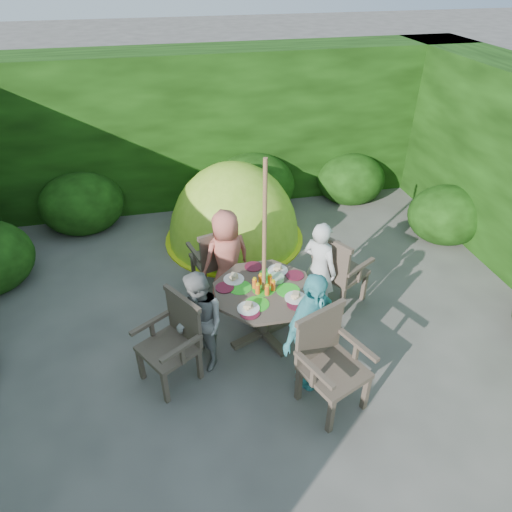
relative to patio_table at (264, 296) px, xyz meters
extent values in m
plane|color=#4D4A45|center=(-0.06, -0.22, -0.57)|extent=(60.00, 60.00, 0.00)
cube|color=black|center=(-0.06, 3.78, 0.68)|extent=(9.00, 1.00, 2.50)
cylinder|color=#3F3329|center=(0.00, 0.00, -0.25)|extent=(0.11, 0.11, 0.64)
cube|color=#3F3329|center=(0.00, 0.00, -0.54)|extent=(0.82, 0.40, 0.06)
cube|color=#3F3329|center=(0.00, 0.00, -0.54)|extent=(0.40, 0.82, 0.06)
cylinder|color=#3F3329|center=(0.00, 0.00, 0.09)|extent=(1.51, 1.51, 0.04)
cylinder|color=green|center=(-0.13, -0.24, 0.11)|extent=(0.26, 0.26, 0.00)
cylinder|color=green|center=(0.25, -0.08, 0.11)|extent=(0.26, 0.26, 0.00)
cylinder|color=green|center=(-0.26, 0.08, 0.11)|extent=(0.26, 0.26, 0.00)
cylinder|color=green|center=(0.13, 0.23, 0.11)|extent=(0.26, 0.26, 0.00)
cylinder|color=green|center=(0.00, 0.00, 0.11)|extent=(0.26, 0.26, 0.00)
cylinder|color=white|center=(0.23, 0.29, 0.12)|extent=(0.23, 0.23, 0.01)
cylinder|color=white|center=(-0.30, 0.23, 0.12)|extent=(0.23, 0.23, 0.01)
cylinder|color=white|center=(-0.24, -0.30, 0.12)|extent=(0.23, 0.23, 0.01)
cylinder|color=white|center=(0.29, -0.24, 0.12)|extent=(0.23, 0.23, 0.01)
cylinder|color=#AD0B2E|center=(0.40, 0.16, 0.11)|extent=(0.21, 0.21, 0.01)
cylinder|color=#AD0B2E|center=(-0.03, 0.43, 0.11)|extent=(0.21, 0.21, 0.01)
cylinder|color=#AD0B2E|center=(-0.42, 0.11, 0.11)|extent=(0.21, 0.21, 0.01)
cylinder|color=#AD0B2E|center=(-0.24, -0.37, 0.11)|extent=(0.21, 0.21, 0.01)
cylinder|color=#AD0B2E|center=(0.27, -0.34, 0.11)|extent=(0.21, 0.21, 0.01)
cylinder|color=green|center=(0.17, 0.12, 0.14)|extent=(0.17, 0.17, 0.06)
cylinder|color=brown|center=(0.00, 0.00, 0.53)|extent=(0.06, 0.06, 2.20)
cube|color=#3F3329|center=(1.10, 0.43, -0.13)|extent=(0.70, 0.71, 0.05)
cube|color=#3F3329|center=(1.40, 0.35, -0.36)|extent=(0.07, 0.07, 0.43)
cube|color=#3F3329|center=(1.18, 0.73, -0.36)|extent=(0.07, 0.07, 0.43)
cube|color=#3F3329|center=(1.02, 0.12, -0.36)|extent=(0.07, 0.07, 0.43)
cube|color=#3F3329|center=(0.79, 0.51, -0.36)|extent=(0.07, 0.07, 0.43)
cube|color=#3F3329|center=(0.88, 0.31, 0.14)|extent=(0.30, 0.48, 0.51)
cube|color=#3F3329|center=(1.23, 0.20, 0.07)|extent=(0.46, 0.30, 0.04)
cube|color=#3F3329|center=(0.96, 0.66, 0.07)|extent=(0.46, 0.30, 0.04)
cube|color=#3F3329|center=(-1.10, -0.43, -0.15)|extent=(0.69, 0.70, 0.05)
cube|color=#3F3329|center=(-1.40, -0.37, -0.36)|extent=(0.07, 0.07, 0.41)
cube|color=#3F3329|center=(-1.17, -0.73, -0.36)|extent=(0.07, 0.07, 0.41)
cube|color=#3F3329|center=(-1.04, -0.13, -0.36)|extent=(0.07, 0.07, 0.41)
cube|color=#3F3329|center=(-0.80, -0.50, -0.36)|extent=(0.07, 0.07, 0.41)
cube|color=#3F3329|center=(-0.90, -0.31, 0.12)|extent=(0.31, 0.45, 0.49)
cube|color=#3F3329|center=(-1.24, -0.22, 0.05)|extent=(0.44, 0.31, 0.04)
cube|color=#3F3329|center=(-0.96, -0.65, 0.05)|extent=(0.44, 0.31, 0.04)
cube|color=#3F3329|center=(-0.43, 1.10, -0.17)|extent=(0.59, 0.58, 0.05)
cube|color=#3F3329|center=(-0.29, 1.35, -0.37)|extent=(0.06, 0.06, 0.39)
cube|color=#3F3329|center=(-0.69, 1.24, -0.37)|extent=(0.06, 0.06, 0.39)
cube|color=#3F3329|center=(-0.18, 0.95, -0.37)|extent=(0.06, 0.06, 0.39)
cube|color=#3F3329|center=(-0.58, 0.84, -0.37)|extent=(0.06, 0.06, 0.39)
cube|color=#3F3329|center=(-0.37, 0.88, 0.08)|extent=(0.48, 0.17, 0.47)
cube|color=#3F3329|center=(-0.20, 1.16, 0.02)|extent=(0.17, 0.46, 0.04)
cube|color=#3F3329|center=(-0.67, 1.03, 0.02)|extent=(0.17, 0.46, 0.04)
cube|color=#3F3329|center=(0.43, -1.10, -0.12)|extent=(0.70, 0.69, 0.05)
cube|color=#3F3329|center=(0.30, -1.40, -0.35)|extent=(0.07, 0.07, 0.44)
cube|color=#3F3329|center=(0.73, -1.22, -0.35)|extent=(0.07, 0.07, 0.44)
cube|color=#3F3329|center=(0.13, -0.98, -0.35)|extent=(0.07, 0.07, 0.44)
cube|color=#3F3329|center=(0.55, -0.80, -0.35)|extent=(0.07, 0.07, 0.44)
cube|color=#3F3329|center=(0.33, -0.87, 0.16)|extent=(0.52, 0.25, 0.52)
cube|color=#3F3329|center=(0.18, -1.21, 0.09)|extent=(0.25, 0.50, 0.04)
cube|color=#3F3329|center=(0.68, -1.00, 0.09)|extent=(0.25, 0.50, 0.04)
imported|color=silver|center=(0.74, 0.29, 0.05)|extent=(0.51, 0.54, 1.25)
imported|color=gray|center=(-0.75, -0.29, 0.02)|extent=(0.66, 0.71, 1.18)
imported|color=#CF6655|center=(-0.30, 0.74, 0.07)|extent=(0.71, 0.56, 1.27)
imported|color=#53BEC3|center=(0.29, -0.75, 0.11)|extent=(0.84, 0.73, 1.35)
ellipsoid|color=#8FCA26|center=(0.04, 2.18, -0.57)|extent=(2.27, 2.27, 2.45)
ellipsoid|color=black|center=(0.14, 1.50, -0.57)|extent=(0.73, 0.46, 0.84)
cylinder|color=yellow|center=(0.04, 2.18, -0.56)|extent=(2.14, 2.14, 0.03)
camera|label=1|loc=(-0.94, -3.83, 3.23)|focal=32.00mm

